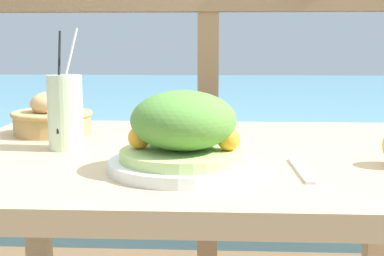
# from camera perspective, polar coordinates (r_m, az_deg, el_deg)

# --- Properties ---
(patio_table) EXTENTS (1.07, 0.82, 0.71)m
(patio_table) POSITION_cam_1_polar(r_m,az_deg,el_deg) (1.14, 0.94, -7.21)
(patio_table) COLOR tan
(patio_table) RESTS_ON ground_plane
(railing_fence) EXTENTS (2.80, 0.08, 1.12)m
(railing_fence) POSITION_cam_1_polar(r_m,az_deg,el_deg) (1.81, 1.75, 6.05)
(railing_fence) COLOR #937551
(railing_fence) RESTS_ON ground_plane
(sea_backdrop) EXTENTS (12.00, 4.00, 0.55)m
(sea_backdrop) POSITION_cam_1_polar(r_m,az_deg,el_deg) (4.36, 2.38, 0.43)
(sea_backdrop) COLOR #568EA8
(sea_backdrop) RESTS_ON ground_plane
(salad_plate) EXTENTS (0.26, 0.26, 0.14)m
(salad_plate) POSITION_cam_1_polar(r_m,az_deg,el_deg) (0.93, -0.91, -0.92)
(salad_plate) COLOR silver
(salad_plate) RESTS_ON patio_table
(drink_glass) EXTENTS (0.07, 0.08, 0.25)m
(drink_glass) POSITION_cam_1_polar(r_m,az_deg,el_deg) (1.14, -13.40, 1.66)
(drink_glass) COLOR beige
(drink_glass) RESTS_ON patio_table
(bread_basket) EXTENTS (0.20, 0.20, 0.11)m
(bread_basket) POSITION_cam_1_polar(r_m,az_deg,el_deg) (1.35, -14.70, 1.09)
(bread_basket) COLOR tan
(bread_basket) RESTS_ON patio_table
(fork) EXTENTS (0.02, 0.18, 0.00)m
(fork) POSITION_cam_1_polar(r_m,az_deg,el_deg) (0.95, 11.50, -4.40)
(fork) COLOR silver
(fork) RESTS_ON patio_table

